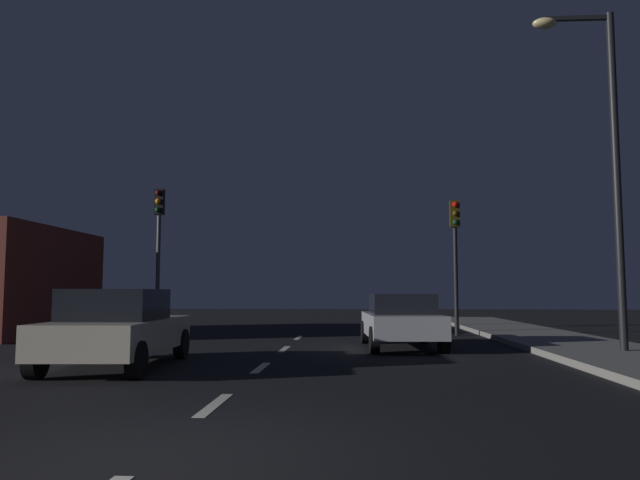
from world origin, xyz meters
name	(u,v)px	position (x,y,z in m)	size (l,w,h in m)	color
ground_plane	(266,364)	(0.00, 7.00, 0.00)	(80.00, 80.00, 0.00)	black
lane_stripe_second	(214,405)	(0.00, 2.60, 0.00)	(0.16, 1.60, 0.01)	silver
lane_stripe_third	(261,368)	(0.00, 6.40, 0.00)	(0.16, 1.60, 0.01)	silver
lane_stripe_fourth	(284,349)	(0.00, 10.20, 0.00)	(0.16, 1.60, 0.01)	silver
lane_stripe_fifth	(298,338)	(0.00, 14.00, 0.00)	(0.16, 1.60, 0.01)	silver
traffic_signal_left	(159,232)	(-5.02, 15.19, 3.53)	(0.32, 0.38, 5.05)	#4C4C51
traffic_signal_right	(455,240)	(5.20, 15.19, 3.21)	(0.32, 0.38, 4.55)	black
car_stopped_ahead	(401,320)	(3.01, 10.62, 0.72)	(2.08, 3.97, 1.40)	silver
car_adjacent_lane	(118,328)	(-2.74, 6.20, 0.76)	(2.12, 4.38, 1.50)	beige
street_lamp_right	(604,149)	(7.54, 8.70, 4.73)	(1.87, 0.36, 7.96)	black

